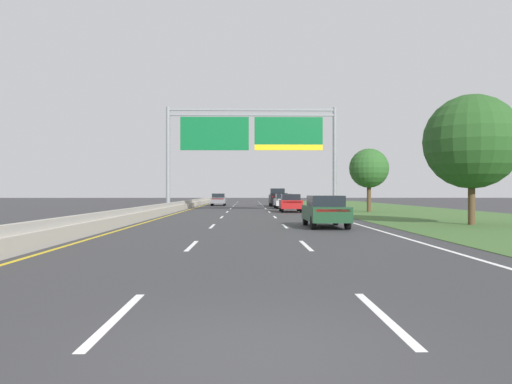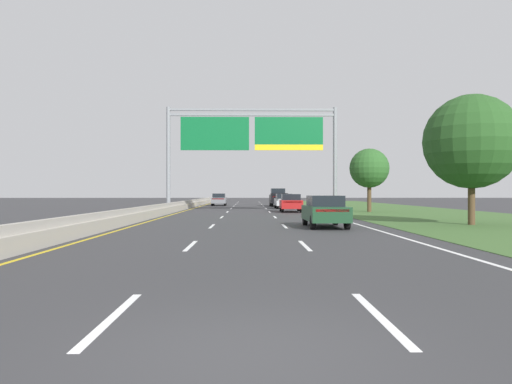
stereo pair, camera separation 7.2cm
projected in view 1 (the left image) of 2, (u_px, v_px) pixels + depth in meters
ground_plane at (248, 213)px, 40.21m from camera, size 220.00×220.00×0.00m
lane_striping at (248, 213)px, 39.76m from camera, size 11.96×106.00×0.01m
grass_verge_right at (415, 213)px, 40.45m from camera, size 14.00×110.00×0.02m
median_barrier_concrete at (169, 209)px, 40.10m from camera, size 0.60×110.00×0.85m
overhead_sign_gantry at (252, 138)px, 42.64m from camera, size 15.06×0.42×9.24m
pickup_truck_black at (278, 198)px, 59.74m from camera, size 2.01×5.40×2.20m
car_red_right_lane_sedan at (290, 203)px, 42.65m from camera, size 1.91×4.44×1.57m
car_silver_right_lane_sedan at (283, 201)px, 51.73m from camera, size 1.86×4.42×1.57m
car_grey_left_lane_sedan at (219, 199)px, 62.46m from camera, size 1.88×4.42×1.57m
car_darkgreen_right_lane_sedan at (325, 211)px, 24.00m from camera, size 1.84×4.41×1.57m
roadside_tree_near at (472, 142)px, 25.59m from camera, size 4.97×4.97×6.89m
roadside_tree_mid at (369, 168)px, 42.58m from camera, size 3.45×3.45×5.57m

